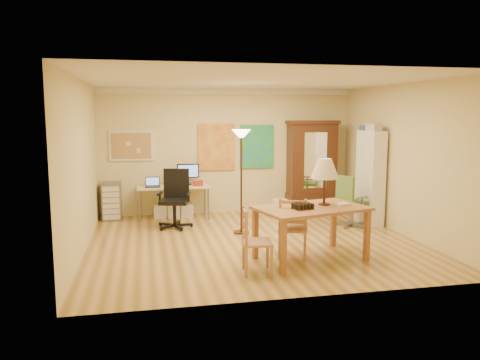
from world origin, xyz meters
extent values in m
plane|color=olive|center=(0.00, 0.00, 0.00)|extent=(5.50, 5.50, 0.00)
cube|color=white|center=(0.00, 2.46, 2.64)|extent=(5.50, 0.08, 0.12)
cube|color=tan|center=(-2.05, 2.47, 1.50)|extent=(0.90, 0.04, 0.62)
cube|color=yellow|center=(-0.25, 2.47, 1.45)|extent=(0.80, 0.04, 1.00)
cube|color=teal|center=(0.65, 2.47, 1.45)|extent=(0.75, 0.04, 0.95)
cube|color=brown|center=(0.61, -1.11, 0.77)|extent=(1.78, 1.32, 0.04)
cube|color=brown|center=(0.01, -1.68, 0.38)|extent=(0.09, 0.09, 0.75)
cube|color=brown|center=(1.41, -1.32, 0.38)|extent=(0.09, 0.09, 0.75)
cube|color=brown|center=(-0.19, -0.90, 0.38)|extent=(0.09, 0.09, 0.75)
cube|color=brown|center=(1.21, -0.54, 0.38)|extent=(0.09, 0.09, 0.75)
cylinder|color=#331711|center=(0.85, -0.99, 0.81)|extent=(0.17, 0.17, 0.02)
cylinder|color=#331711|center=(0.85, -0.99, 1.01)|extent=(0.04, 0.04, 0.42)
cone|color=beige|center=(0.85, -0.99, 1.35)|extent=(0.42, 0.42, 0.30)
cube|color=silver|center=(1.10, -1.09, 0.81)|extent=(0.25, 0.21, 0.03)
cube|color=black|center=(0.43, -1.23, 0.84)|extent=(0.35, 0.30, 0.08)
cube|color=#AD7C4F|center=(0.38, -0.95, 0.44)|extent=(0.54, 0.53, 0.04)
cube|color=#AD7C4F|center=(0.62, -0.85, 0.21)|extent=(0.05, 0.05, 0.42)
cube|color=#AD7C4F|center=(0.27, -0.72, 0.21)|extent=(0.05, 0.05, 0.42)
cube|color=#AD7C4F|center=(0.50, -1.18, 0.21)|extent=(0.05, 0.05, 0.42)
cube|color=#AD7C4F|center=(0.15, -1.05, 0.21)|extent=(0.05, 0.05, 0.42)
cube|color=#AD7C4F|center=(0.50, -1.18, 0.68)|extent=(0.05, 0.05, 0.49)
cube|color=#AD7C4F|center=(0.15, -1.05, 0.68)|extent=(0.05, 0.05, 0.49)
cube|color=#AD7C4F|center=(0.32, -1.11, 0.73)|extent=(0.36, 0.15, 0.05)
cube|color=#AD7C4F|center=(-0.31, -1.53, 0.42)|extent=(0.44, 0.45, 0.04)
cube|color=#AD7C4F|center=(-0.16, -1.73, 0.20)|extent=(0.04, 0.04, 0.40)
cube|color=#AD7C4F|center=(-0.13, -1.37, 0.20)|extent=(0.04, 0.04, 0.40)
cube|color=#AD7C4F|center=(-0.50, -1.69, 0.20)|extent=(0.04, 0.04, 0.40)
cube|color=#AD7C4F|center=(-0.46, -1.33, 0.20)|extent=(0.04, 0.04, 0.40)
cube|color=#AD7C4F|center=(-0.50, -1.69, 0.66)|extent=(0.04, 0.04, 0.47)
cube|color=#AD7C4F|center=(-0.46, -1.33, 0.66)|extent=(0.04, 0.04, 0.47)
cube|color=#AD7C4F|center=(-0.48, -1.51, 0.70)|extent=(0.07, 0.36, 0.05)
cylinder|color=#3F2419|center=(-0.09, 0.62, 0.02)|extent=(0.28, 0.28, 0.03)
cylinder|color=#3F2419|center=(-0.09, 0.62, 0.91)|extent=(0.04, 0.04, 1.77)
cone|color=#FFE0A5|center=(-0.09, 0.62, 1.81)|extent=(0.34, 0.34, 0.14)
cube|color=beige|center=(-1.22, 2.12, 0.66)|extent=(1.48, 0.65, 0.03)
cylinder|color=slate|center=(-1.91, 1.84, 0.32)|extent=(0.03, 0.03, 0.65)
cylinder|color=slate|center=(-0.53, 1.84, 0.32)|extent=(0.03, 0.03, 0.65)
cylinder|color=slate|center=(-1.91, 2.40, 0.32)|extent=(0.03, 0.03, 0.65)
cylinder|color=slate|center=(-0.53, 2.40, 0.32)|extent=(0.03, 0.03, 0.65)
cube|color=black|center=(-1.63, 2.07, 0.68)|extent=(0.30, 0.20, 0.01)
cube|color=black|center=(-1.63, 2.22, 0.78)|extent=(0.30, 0.05, 0.19)
cube|color=black|center=(-0.89, 2.26, 0.97)|extent=(0.46, 0.04, 0.30)
cone|color=beige|center=(-1.26, 2.21, 0.95)|extent=(0.18, 0.18, 0.11)
cube|color=silver|center=(-1.36, 1.98, 0.68)|extent=(0.23, 0.30, 0.01)
cube|color=maroon|center=(-0.71, 2.07, 0.73)|extent=(0.20, 0.15, 0.11)
cube|color=white|center=(-1.50, 2.17, 0.14)|extent=(0.26, 0.22, 0.28)
cube|color=white|center=(-1.22, 2.17, 0.14)|extent=(0.26, 0.22, 0.28)
cube|color=silver|center=(-0.94, 2.17, 0.14)|extent=(0.26, 0.22, 0.28)
cylinder|color=black|center=(-1.25, 1.26, 0.27)|extent=(0.06, 0.06, 0.43)
cube|color=black|center=(-1.25, 1.26, 0.51)|extent=(0.63, 0.61, 0.07)
cube|color=black|center=(-1.19, 1.49, 0.84)|extent=(0.49, 0.18, 0.56)
cube|color=black|center=(-1.52, 1.33, 0.66)|extent=(0.13, 0.32, 0.03)
cube|color=black|center=(-0.98, 1.19, 0.66)|extent=(0.13, 0.32, 0.03)
cylinder|color=slate|center=(2.13, 0.72, 0.24)|extent=(0.06, 0.06, 0.38)
cube|color=#4E6B30|center=(2.13, 0.72, 0.46)|extent=(0.58, 0.59, 0.07)
cube|color=#4E6B30|center=(1.93, 0.64, 0.75)|extent=(0.20, 0.43, 0.50)
cube|color=slate|center=(2.21, 0.49, 0.60)|extent=(0.28, 0.14, 0.03)
cube|color=slate|center=(2.04, 0.95, 0.60)|extent=(0.28, 0.14, 0.03)
cube|color=slate|center=(-2.47, 2.29, 0.38)|extent=(0.38, 0.44, 0.77)
cube|color=silver|center=(-2.47, 2.06, 0.38)|extent=(0.33, 0.02, 0.66)
cube|color=#39180F|center=(1.84, 2.24, 0.98)|extent=(1.02, 0.47, 1.95)
cube|color=#39180F|center=(1.84, 2.24, 0.20)|extent=(1.06, 0.50, 0.39)
cube|color=white|center=(1.84, 2.00, 1.16)|extent=(0.51, 0.01, 1.21)
cube|color=#39180F|center=(1.84, 2.24, 1.98)|extent=(1.10, 0.52, 0.07)
cube|color=white|center=(2.55, 0.86, 0.92)|extent=(0.28, 0.73, 1.84)
cube|color=#993333|center=(2.51, 0.72, 0.44)|extent=(0.17, 0.37, 0.22)
cube|color=#334C99|center=(2.51, 1.04, 1.52)|extent=(0.17, 0.26, 0.18)
cylinder|color=silver|center=(0.93, 1.59, 0.21)|extent=(0.33, 0.33, 0.41)
camera|label=1|loc=(-1.79, -7.53, 2.15)|focal=35.00mm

